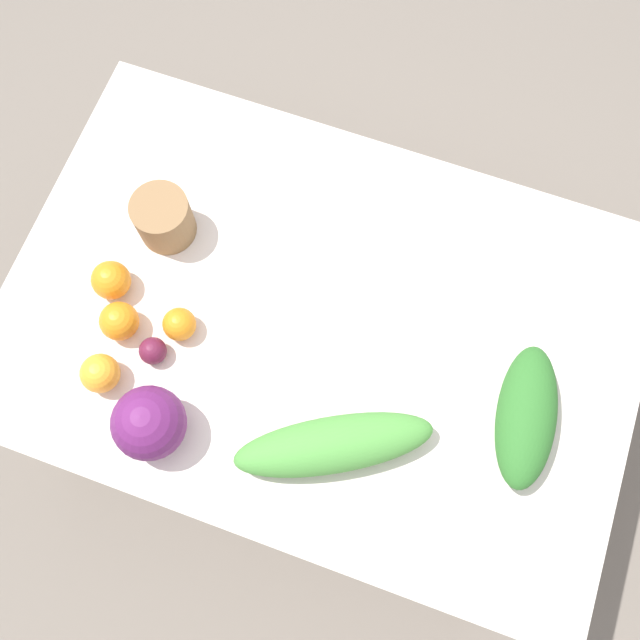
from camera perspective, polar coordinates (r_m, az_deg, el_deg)
The scene contains 11 objects.
ground_plane at distance 2.19m, azimuth -0.00°, elevation -5.74°, with size 8.00×8.00×0.00m, color #70665B.
dining_table at distance 1.59m, azimuth -0.00°, elevation -1.18°, with size 1.34×0.92×0.71m.
cabbage_purple at distance 1.42m, azimuth -13.52°, elevation -8.02°, with size 0.15×0.15×0.15m, color #601E5B.
paper_bag at distance 1.57m, azimuth -12.40°, elevation 7.95°, with size 0.12×0.12×0.11m, color olive.
greens_bunch_chard at distance 1.40m, azimuth 1.11°, elevation -9.94°, with size 0.39×0.11×0.09m, color #4C933D.
greens_bunch_beet_tops at distance 1.47m, azimuth 16.17°, elevation -7.41°, with size 0.29×0.12×0.10m, color #2D6B28.
beet_root at distance 1.50m, azimuth -13.23°, elevation -2.41°, with size 0.06×0.06×0.06m, color #5B1933.
orange_0 at distance 1.50m, azimuth -11.19°, elevation -0.33°, with size 0.07×0.07×0.07m, color orange.
orange_1 at distance 1.50m, azimuth -17.18°, elevation -4.09°, with size 0.08×0.08×0.08m, color orange.
orange_2 at distance 1.56m, azimuth -16.38°, elevation 3.08°, with size 0.08×0.08×0.08m, color orange.
orange_3 at distance 1.52m, azimuth -15.77°, elevation -0.09°, with size 0.08×0.08×0.08m, color orange.
Camera 1 is at (-0.15, 0.42, 2.15)m, focal length 40.00 mm.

